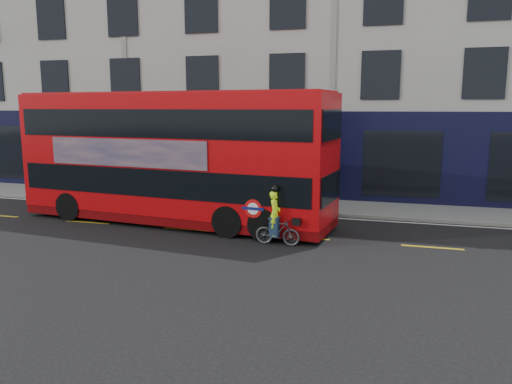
% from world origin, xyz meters
% --- Properties ---
extents(ground, '(120.00, 120.00, 0.00)m').
position_xyz_m(ground, '(0.00, 0.00, 0.00)').
color(ground, black).
rests_on(ground, ground).
extents(pavement, '(60.00, 3.00, 0.12)m').
position_xyz_m(pavement, '(0.00, 6.50, 0.06)').
color(pavement, slate).
rests_on(pavement, ground).
extents(kerb, '(60.00, 0.12, 0.13)m').
position_xyz_m(kerb, '(0.00, 5.00, 0.07)').
color(kerb, gray).
rests_on(kerb, ground).
extents(building_terrace, '(50.00, 10.07, 15.00)m').
position_xyz_m(building_terrace, '(0.00, 12.94, 7.49)').
color(building_terrace, '#B0AFA6').
rests_on(building_terrace, ground).
extents(road_edge_line, '(58.00, 0.10, 0.01)m').
position_xyz_m(road_edge_line, '(0.00, 4.70, 0.00)').
color(road_edge_line, silver).
rests_on(road_edge_line, ground).
extents(lane_dashes, '(58.00, 0.12, 0.01)m').
position_xyz_m(lane_dashes, '(0.00, 1.50, 0.00)').
color(lane_dashes, gold).
rests_on(lane_dashes, ground).
extents(bus, '(11.87, 3.85, 4.70)m').
position_xyz_m(bus, '(-4.88, 2.39, 2.41)').
color(bus, '#B9070B').
rests_on(bus, ground).
extents(cyclist, '(1.42, 0.51, 1.86)m').
position_xyz_m(cyclist, '(-0.59, 0.47, 0.62)').
color(cyclist, '#444749').
rests_on(cyclist, ground).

